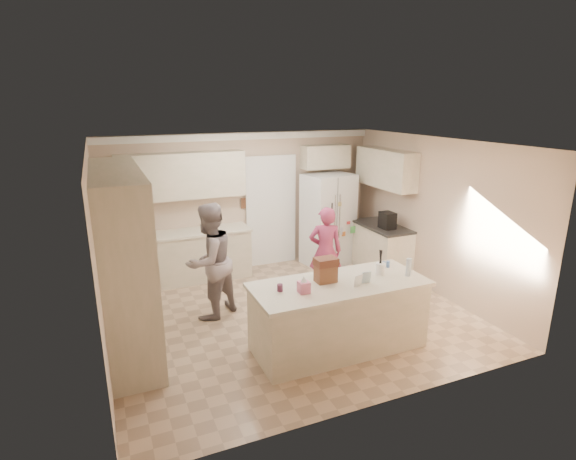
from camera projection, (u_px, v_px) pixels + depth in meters
name	position (u px, v px, depth m)	size (l,w,h in m)	color
floor	(291.00, 315.00, 6.88)	(5.20, 4.60, 0.02)	tan
ceiling	(291.00, 142.00, 6.15)	(5.20, 4.60, 0.02)	white
wall_back	(243.00, 202.00, 8.56)	(5.20, 0.02, 2.60)	beige
wall_front	(383.00, 294.00, 4.47)	(5.20, 0.02, 2.60)	beige
wall_left	(97.00, 257.00, 5.54)	(0.02, 4.60, 2.60)	beige
wall_right	(434.00, 216.00, 7.49)	(0.02, 4.60, 2.60)	beige
crown_back	(242.00, 136.00, 8.17)	(5.20, 0.08, 0.12)	white
pantry_bank	(124.00, 258.00, 5.86)	(0.60, 2.60, 2.35)	beige
back_base_cab	(189.00, 257.00, 8.09)	(2.20, 0.60, 0.88)	beige
back_countertop	(187.00, 233.00, 7.95)	(2.24, 0.63, 0.04)	beige
back_upper_cab	(182.00, 176.00, 7.80)	(2.20, 0.35, 0.80)	beige
doorway_opening	(271.00, 212.00, 8.81)	(0.90, 0.06, 2.10)	black
doorway_casing	(271.00, 213.00, 8.78)	(1.02, 0.03, 2.22)	white
wall_frame_upper	(244.00, 189.00, 8.46)	(0.15, 0.02, 0.20)	brown
wall_frame_lower	(245.00, 203.00, 8.53)	(0.15, 0.02, 0.20)	brown
refrigerator	(328.00, 220.00, 8.84)	(0.90, 0.70, 1.80)	white
fridge_seam	(337.00, 224.00, 8.53)	(0.01, 0.02, 1.78)	gray
fridge_dispenser	(327.00, 212.00, 8.37)	(0.22, 0.03, 0.35)	black
fridge_handle_l	(335.00, 217.00, 8.46)	(0.02, 0.02, 0.85)	silver
fridge_handle_r	(340.00, 216.00, 8.49)	(0.02, 0.02, 0.85)	silver
over_fridge_cab	(325.00, 157.00, 8.79)	(0.95, 0.35, 0.45)	beige
right_base_cab	(381.00, 250.00, 8.50)	(0.60, 1.20, 0.88)	beige
right_countertop	(382.00, 226.00, 8.37)	(0.63, 1.24, 0.04)	#2D2B28
right_upper_cab	(386.00, 168.00, 8.30)	(0.35, 1.50, 0.70)	beige
coffee_maker	(387.00, 220.00, 8.13)	(0.22, 0.28, 0.30)	black
island_base	(338.00, 317.00, 5.86)	(2.20, 0.90, 0.88)	beige
island_top	(339.00, 284.00, 5.73)	(2.28, 0.96, 0.05)	beige
utensil_crock	(381.00, 269.00, 5.99)	(0.13, 0.13, 0.15)	white
tissue_box	(304.00, 287.00, 5.41)	(0.13, 0.13, 0.14)	pink
tissue_plume	(304.00, 279.00, 5.38)	(0.08, 0.08, 0.08)	white
dollhouse_body	(326.00, 274.00, 5.72)	(0.26, 0.18, 0.22)	brown
dollhouse_roof	(326.00, 262.00, 5.68)	(0.28, 0.20, 0.10)	#592D1E
jam_jar	(280.00, 288.00, 5.45)	(0.07, 0.07, 0.09)	#59263F
greeting_card_a	(358.00, 281.00, 5.58)	(0.12, 0.01, 0.16)	white
greeting_card_b	(366.00, 277.00, 5.68)	(0.12, 0.01, 0.16)	silver
water_bottle	(409.00, 267.00, 5.91)	(0.07, 0.07, 0.24)	silver
shaker_salt	(384.00, 265.00, 6.21)	(0.05, 0.05, 0.09)	#5278B6
shaker_pepper	(388.00, 264.00, 6.24)	(0.05, 0.05, 0.09)	#5278B6
teen_boy	(210.00, 261.00, 6.62)	(0.85, 0.66, 1.75)	gray
teen_girl	(325.00, 251.00, 7.44)	(0.55, 0.36, 1.51)	#AA3863
fridge_magnets	(337.00, 224.00, 8.52)	(0.76, 0.02, 1.44)	tan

